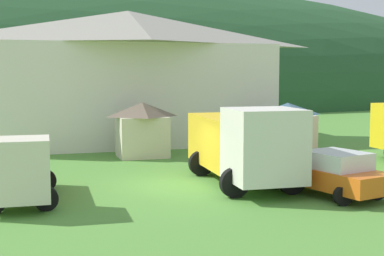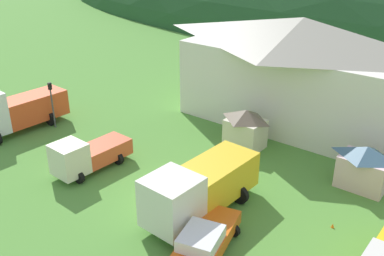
% 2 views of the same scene
% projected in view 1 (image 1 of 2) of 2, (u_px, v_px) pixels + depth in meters
% --- Properties ---
extents(ground_plane, '(200.00, 200.00, 0.00)m').
position_uv_depth(ground_plane, '(171.00, 185.00, 22.68)').
color(ground_plane, '#518C38').
extents(forested_hill_backdrop, '(155.75, 60.00, 35.42)m').
position_uv_depth(forested_hill_backdrop, '(60.00, 103.00, 81.70)').
color(forested_hill_backdrop, '#234C28').
rests_on(forested_hill_backdrop, ground).
extents(depot_building, '(18.47, 9.64, 8.44)m').
position_uv_depth(depot_building, '(129.00, 75.00, 36.44)').
color(depot_building, white).
rests_on(depot_building, ground).
extents(play_shed_cream, '(2.78, 2.26, 2.93)m').
position_uv_depth(play_shed_cream, '(142.00, 129.00, 30.12)').
color(play_shed_cream, beige).
rests_on(play_shed_cream, ground).
extents(play_shed_pink, '(3.08, 2.19, 2.78)m').
position_uv_depth(play_shed_pink, '(287.00, 126.00, 32.50)').
color(play_shed_pink, beige).
rests_on(play_shed_pink, ground).
extents(light_truck_cream, '(2.58, 5.44, 2.42)m').
position_uv_depth(light_truck_cream, '(21.00, 170.00, 19.47)').
color(light_truck_cream, beige).
rests_on(light_truck_cream, ground).
extents(heavy_rig_striped, '(3.53, 7.63, 3.23)m').
position_uv_depth(heavy_rig_striped, '(244.00, 143.00, 22.63)').
color(heavy_rig_striped, silver).
rests_on(heavy_rig_striped, ground).
extents(service_pickup_orange, '(3.22, 5.59, 1.66)m').
position_uv_depth(service_pickup_orange, '(326.00, 172.00, 21.01)').
color(service_pickup_orange, orange).
rests_on(service_pickup_orange, ground).
extents(traffic_cone_near_pickup, '(0.36, 0.36, 0.49)m').
position_uv_depth(traffic_cone_near_pickup, '(337.00, 164.00, 27.96)').
color(traffic_cone_near_pickup, orange).
rests_on(traffic_cone_near_pickup, ground).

